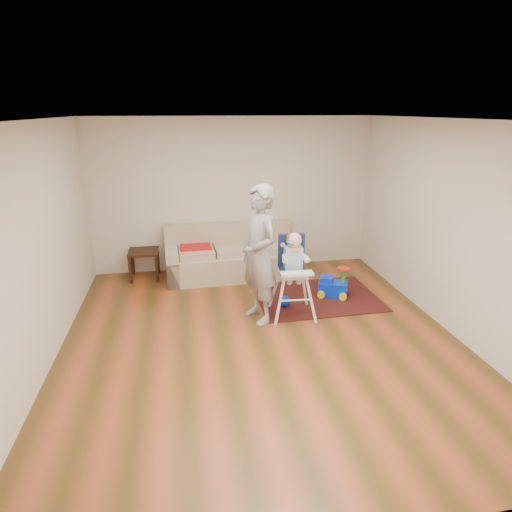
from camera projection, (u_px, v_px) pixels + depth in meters
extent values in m
plane|color=#4C3414|center=(261.00, 339.00, 5.50)|extent=(5.50, 5.50, 0.00)
cube|color=beige|center=(233.00, 195.00, 7.62)|extent=(5.00, 0.04, 2.70)
cube|color=beige|center=(37.00, 250.00, 4.66)|extent=(0.04, 5.50, 2.70)
cube|color=beige|center=(453.00, 229.00, 5.47)|extent=(0.04, 5.50, 2.70)
cube|color=white|center=(262.00, 120.00, 4.62)|extent=(5.00, 5.50, 0.04)
cube|color=red|center=(196.00, 247.00, 7.29)|extent=(0.53, 0.35, 0.04)
cube|color=black|center=(317.00, 297.00, 6.71)|extent=(1.90, 1.44, 0.01)
sphere|color=#0730E8|center=(285.00, 301.00, 6.37)|extent=(0.16, 0.16, 0.16)
cylinder|color=#0730E8|center=(291.00, 244.00, 5.69)|extent=(0.02, 0.12, 0.01)
imported|color=gray|center=(259.00, 255.00, 5.74)|extent=(0.67, 0.81, 1.90)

